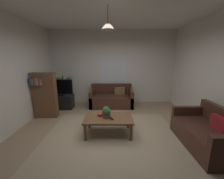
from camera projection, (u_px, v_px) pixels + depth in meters
floor at (112, 134)px, 3.40m from camera, size 4.90×5.01×0.02m
rug at (112, 138)px, 3.20m from camera, size 3.18×2.75×0.01m
wall_back at (112, 68)px, 5.54m from camera, size 5.02×0.06×2.88m
wall_left at (1, 76)px, 3.06m from camera, size 0.06×5.01×2.88m
wall_right at (222, 76)px, 3.08m from camera, size 0.06×5.01×2.88m
ceiling at (112, 3)px, 2.74m from camera, size 4.90×5.01×0.02m
window_pane at (112, 73)px, 5.56m from camera, size 1.13×0.01×0.97m
couch_under_window at (111, 99)px, 5.31m from camera, size 1.60×0.83×0.82m
couch_right_side at (206, 134)px, 2.87m from camera, size 0.83×1.45×0.82m
coffee_table at (108, 120)px, 3.32m from camera, size 1.15×0.70×0.43m
book_on_table_0 at (100, 115)px, 3.39m from camera, size 0.13×0.10×0.03m
book_on_table_1 at (99, 114)px, 3.38m from camera, size 0.12×0.09×0.02m
remote_on_table_0 at (111, 118)px, 3.22m from camera, size 0.11×0.17×0.02m
potted_plant_on_table at (106, 112)px, 3.27m from camera, size 0.21×0.21×0.27m
tv_stand at (60, 102)px, 5.04m from camera, size 0.90×0.44×0.50m
tv at (59, 87)px, 4.90m from camera, size 0.94×0.16×0.58m
potted_palm_corner at (63, 90)px, 5.38m from camera, size 0.82×0.99×1.25m
bookshelf_corner at (44, 95)px, 4.20m from camera, size 0.70×0.31×1.40m
pendant_lamp at (107, 25)px, 2.84m from camera, size 0.28×0.28×0.48m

